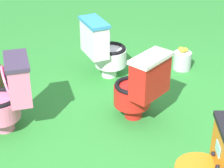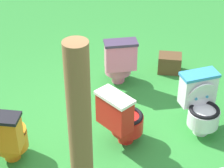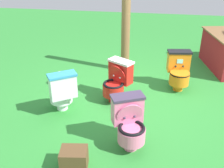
{
  "view_description": "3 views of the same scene",
  "coord_description": "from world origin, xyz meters",
  "px_view_note": "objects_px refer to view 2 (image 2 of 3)",
  "views": [
    {
      "loc": [
        -0.14,
        3.07,
        2.28
      ],
      "look_at": [
        0.42,
        -0.36,
        0.33
      ],
      "focal_mm": 64.47,
      "sensor_mm": 36.0,
      "label": 1
    },
    {
      "loc": [
        -3.43,
        -1.18,
        3.29
      ],
      "look_at": [
        0.65,
        -0.01,
        0.44
      ],
      "focal_mm": 67.54,
      "sensor_mm": 36.0,
      "label": 2
    },
    {
      "loc": [
        4.24,
        0.32,
        2.45
      ],
      "look_at": [
        0.41,
        -0.31,
        0.45
      ],
      "focal_mm": 42.86,
      "sensor_mm": 36.0,
      "label": 3
    }
  ],
  "objects_px": {
    "toilet_white": "(201,104)",
    "toilet_red": "(122,118)",
    "wooden_post": "(81,155)",
    "toilet_pink": "(119,61)",
    "small_crate": "(170,63)",
    "toilet_orange": "(6,136)"
  },
  "relations": [
    {
      "from": "toilet_white",
      "to": "toilet_red",
      "type": "height_order",
      "value": "same"
    },
    {
      "from": "toilet_white",
      "to": "wooden_post",
      "type": "bearing_deg",
      "value": 31.97
    },
    {
      "from": "toilet_pink",
      "to": "toilet_white",
      "type": "bearing_deg",
      "value": -54.81
    },
    {
      "from": "toilet_pink",
      "to": "toilet_red",
      "type": "height_order",
      "value": "same"
    },
    {
      "from": "toilet_white",
      "to": "small_crate",
      "type": "relative_size",
      "value": 2.21
    },
    {
      "from": "wooden_post",
      "to": "small_crate",
      "type": "xyz_separation_m",
      "value": [
        3.02,
        -0.26,
        -0.87
      ]
    },
    {
      "from": "toilet_white",
      "to": "toilet_red",
      "type": "xyz_separation_m",
      "value": [
        -0.51,
        0.82,
        0.0
      ]
    },
    {
      "from": "toilet_pink",
      "to": "small_crate",
      "type": "height_order",
      "value": "toilet_pink"
    },
    {
      "from": "toilet_pink",
      "to": "wooden_post",
      "type": "bearing_deg",
      "value": -106.39
    },
    {
      "from": "toilet_pink",
      "to": "toilet_orange",
      "type": "xyz_separation_m",
      "value": [
        -1.81,
        0.74,
        -0.0
      ]
    },
    {
      "from": "toilet_pink",
      "to": "toilet_red",
      "type": "xyz_separation_m",
      "value": [
        -1.19,
        -0.35,
        0.0
      ]
    },
    {
      "from": "toilet_pink",
      "to": "toilet_orange",
      "type": "bearing_deg",
      "value": -136.91
    },
    {
      "from": "toilet_pink",
      "to": "toilet_red",
      "type": "bearing_deg",
      "value": -98.32
    },
    {
      "from": "toilet_white",
      "to": "wooden_post",
      "type": "relative_size",
      "value": 0.36
    },
    {
      "from": "toilet_pink",
      "to": "toilet_white",
      "type": "distance_m",
      "value": 1.35
    },
    {
      "from": "toilet_red",
      "to": "small_crate",
      "type": "relative_size",
      "value": 2.21
    },
    {
      "from": "toilet_red",
      "to": "toilet_pink",
      "type": "bearing_deg",
      "value": 137.51
    },
    {
      "from": "toilet_orange",
      "to": "small_crate",
      "type": "xyz_separation_m",
      "value": [
        2.34,
        -1.36,
        -0.24
      ]
    },
    {
      "from": "toilet_orange",
      "to": "wooden_post",
      "type": "bearing_deg",
      "value": -40.03
    },
    {
      "from": "toilet_white",
      "to": "small_crate",
      "type": "height_order",
      "value": "toilet_white"
    },
    {
      "from": "wooden_post",
      "to": "toilet_pink",
      "type": "bearing_deg",
      "value": 8.29
    },
    {
      "from": "toilet_white",
      "to": "toilet_orange",
      "type": "bearing_deg",
      "value": -3.38
    }
  ]
}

